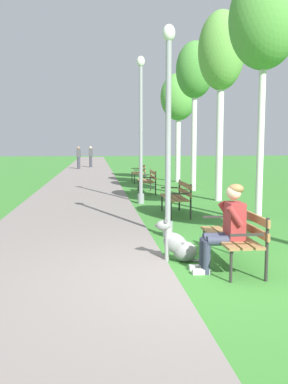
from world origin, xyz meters
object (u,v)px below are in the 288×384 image
at_px(park_bench_near, 236,233).
at_px(birch_tree_fourth, 195,72).
at_px(birch_tree_second, 264,22).
at_px(birch_tree_third, 221,54).
at_px(park_bench_mid, 178,195).
at_px(birch_tree_fifth, 178,98).
at_px(lamp_post_mid, 141,129).
at_px(park_bench_far, 148,179).
at_px(lamp_post_near, 168,129).
at_px(person_seated_on_near_bench, 227,224).
at_px(park_bench_furthest, 139,172).
at_px(pedestrian_further_distant, 79,158).
at_px(pedestrian_distant, 91,157).
at_px(dog_grey, 178,245).

height_order(park_bench_near, birch_tree_fourth, birch_tree_fourth).
height_order(birch_tree_second, birch_tree_third, birch_tree_third).
distance_m(park_bench_mid, birch_tree_fifth, 10.16).
height_order(lamp_post_mid, birch_tree_third, birch_tree_third).
bearing_deg(park_bench_far, birch_tree_fourth, 16.96).
bearing_deg(park_bench_far, lamp_post_near, -94.13).
bearing_deg(person_seated_on_near_bench, park_bench_furthest, 89.11).
bearing_deg(lamp_post_near, park_bench_far, 85.87).
bearing_deg(park_bench_far, pedestrian_further_distant, 101.81).
bearing_deg(person_seated_on_near_bench, birch_tree_second, 62.07).
xyz_separation_m(birch_tree_second, pedestrian_further_distant, (-4.97, 21.16, -3.65)).
distance_m(park_bench_near, birch_tree_fifth, 14.51).
height_order(park_bench_mid, birch_tree_second, birch_tree_second).
height_order(lamp_post_near, pedestrian_further_distant, lamp_post_near).
height_order(lamp_post_mid, pedestrian_distant, lamp_post_mid).
distance_m(park_bench_furthest, birch_tree_second, 11.35).
bearing_deg(birch_tree_fourth, pedestrian_distant, 104.00).
relative_size(lamp_post_mid, pedestrian_further_distant, 2.66).
relative_size(lamp_post_mid, pedestrian_distant, 2.66).
xyz_separation_m(birch_tree_fourth, pedestrian_distant, (-4.16, 16.69, -3.68)).
height_order(dog_grey, lamp_post_near, lamp_post_near).
bearing_deg(dog_grey, pedestrian_distant, 93.56).
bearing_deg(pedestrian_distant, park_bench_near, -84.81).
xyz_separation_m(park_bench_far, dog_grey, (-0.67, -9.16, -0.25)).
height_order(lamp_post_mid, birch_tree_second, birch_tree_second).
xyz_separation_m(person_seated_on_near_bench, birch_tree_third, (2.07, 7.33, 3.91)).
relative_size(lamp_post_mid, birch_tree_fourth, 0.77).
xyz_separation_m(park_bench_mid, lamp_post_mid, (-0.72, 2.15, 1.75)).
bearing_deg(lamp_post_near, dog_grey, -94.43).
height_order(pedestrian_distant, pedestrian_further_distant, same).
bearing_deg(birch_tree_third, pedestrian_further_distant, 106.38).
xyz_separation_m(lamp_post_near, pedestrian_further_distant, (-2.62, 22.44, -1.24)).
distance_m(birch_tree_second, birch_tree_fourth, 6.67).
bearing_deg(park_bench_furthest, birch_tree_fifth, 2.35).
bearing_deg(dog_grey, birch_tree_third, 68.63).
relative_size(person_seated_on_near_bench, pedestrian_distant, 0.76).
height_order(park_bench_mid, dog_grey, park_bench_mid).
distance_m(park_bench_mid, birch_tree_third, 5.13).
relative_size(park_bench_furthest, pedestrian_further_distant, 0.91).
relative_size(dog_grey, pedestrian_distant, 0.50).
bearing_deg(dog_grey, park_bench_far, 85.81).
bearing_deg(park_bench_far, person_seated_on_near_bench, -90.52).
height_order(lamp_post_near, birch_tree_second, birch_tree_second).
relative_size(park_bench_furthest, lamp_post_mid, 0.34).
distance_m(lamp_post_mid, pedestrian_distant, 20.15).
bearing_deg(person_seated_on_near_bench, birch_tree_fifth, 81.64).
bearing_deg(lamp_post_near, park_bench_mid, 74.51).
bearing_deg(park_bench_furthest, lamp_post_mid, -95.56).
bearing_deg(park_bench_furthest, pedestrian_further_distant, 107.07).
bearing_deg(dog_grey, pedestrian_further_distant, 95.84).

